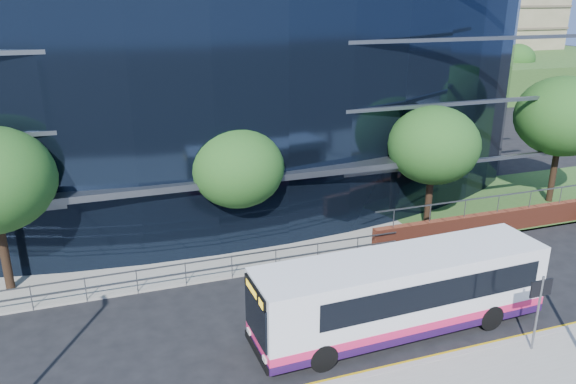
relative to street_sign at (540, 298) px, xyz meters
name	(u,v)px	position (x,y,z in m)	size (l,w,h in m)	color
ground	(393,352)	(-4.50, 1.59, -2.15)	(200.00, 200.00, 0.00)	black
kerb	(408,367)	(-4.50, 0.59, -2.07)	(80.00, 0.25, 0.16)	gray
yellow_line_outer	(405,365)	(-4.50, 0.79, -2.14)	(80.00, 0.08, 0.01)	gold
yellow_line_inner	(402,362)	(-4.50, 0.94, -2.14)	(80.00, 0.08, 0.01)	gold
far_forecourt	(173,247)	(-10.50, 12.59, -2.10)	(50.00, 8.00, 0.10)	gray
glass_office	(174,58)	(-8.50, 22.44, 5.85)	(44.00, 23.10, 16.00)	black
guard_railings	(136,276)	(-12.50, 8.59, -1.33)	(24.00, 0.05, 1.10)	slate
street_sign	(540,298)	(0.00, 0.00, 0.00)	(0.85, 0.09, 2.80)	slate
tree_far_b	(238,168)	(-7.50, 11.09, 2.06)	(4.29, 4.29, 6.05)	black
tree_far_c	(434,145)	(2.50, 10.59, 2.39)	(4.62, 4.62, 6.51)	black
tree_far_d	(563,116)	(11.50, 11.59, 3.04)	(5.28, 5.28, 7.44)	black
tree_dist_e	(409,63)	(19.50, 41.59, 2.39)	(4.62, 4.62, 6.51)	black
tree_dist_f	(517,59)	(35.50, 43.59, 2.06)	(4.29, 4.29, 6.05)	black
city_bus	(404,292)	(-3.56, 2.70, -0.57)	(11.08, 2.87, 2.98)	white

